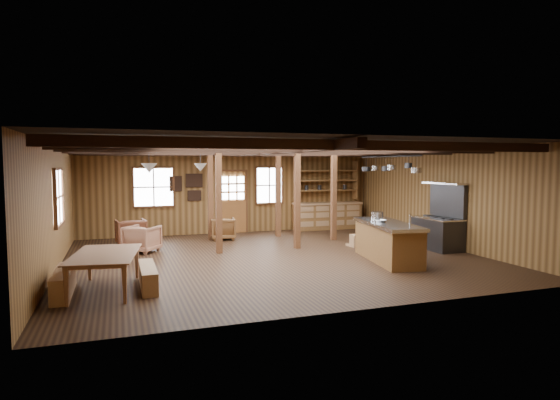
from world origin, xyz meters
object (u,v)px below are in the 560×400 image
object	(u,v)px
dining_table	(108,272)
armchair_b	(223,229)
kitchen_island	(388,241)
armchair_c	(142,239)
commercial_range	(439,227)
armchair_a	(131,232)

from	to	relation	value
dining_table	armchair_b	bearing A→B (deg)	-24.27
kitchen_island	armchair_b	distance (m)	5.43
dining_table	armchair_b	world-z (taller)	dining_table
armchair_c	commercial_range	bearing A→B (deg)	-159.18
armchair_a	armchair_c	xyz separation A→B (m)	(0.25, -1.26, -0.02)
kitchen_island	armchair_a	size ratio (longest dim) A/B	3.16
commercial_range	armchair_b	world-z (taller)	commercial_range
commercial_range	armchair_a	xyz separation A→B (m)	(-8.01, 3.43, -0.23)
armchair_a	armchair_b	world-z (taller)	armchair_a
kitchen_island	commercial_range	distance (m)	2.40
kitchen_island	dining_table	size ratio (longest dim) A/B	1.31
armchair_a	armchair_b	bearing A→B (deg)	174.94
kitchen_island	armchair_a	xyz separation A→B (m)	(-5.80, 4.36, -0.10)
kitchen_island	armchair_a	distance (m)	7.26
armchair_b	dining_table	bearing A→B (deg)	63.81
armchair_c	kitchen_island	bearing A→B (deg)	-172.74
armchair_b	armchair_a	bearing A→B (deg)	8.62
armchair_b	commercial_range	bearing A→B (deg)	152.68
kitchen_island	armchair_b	xyz separation A→B (m)	(-3.08, 4.47, -0.14)
kitchen_island	armchair_a	world-z (taller)	kitchen_island
commercial_range	armchair_b	bearing A→B (deg)	146.26
kitchen_island	dining_table	xyz separation A→B (m)	(-6.34, -0.63, -0.13)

